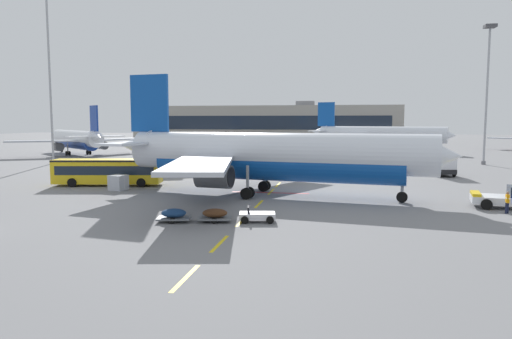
{
  "coord_description": "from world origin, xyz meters",
  "views": [
    {
      "loc": [
        25.11,
        -25.85,
        7.39
      ],
      "look_at": [
        16.73,
        20.93,
        2.48
      ],
      "focal_mm": 33.42,
      "sensor_mm": 36.0,
      "label": 1
    }
  ],
  "objects_px": {
    "airliner_far_right": "(76,139)",
    "apron_light_mast_far": "(488,78)",
    "ground_crew_worker": "(507,201)",
    "airliner_far_center": "(378,136)",
    "fuel_service_truck": "(441,163)",
    "airliner_foreground": "(270,156)",
    "uld_cargo_container": "(118,183)",
    "apron_shuttle_bus": "(108,170)",
    "catering_truck": "(172,163)",
    "baggage_train": "(215,215)",
    "apron_light_mast_near": "(49,57)"
  },
  "relations": [
    {
      "from": "airliner_far_right",
      "to": "apron_light_mast_far",
      "type": "height_order",
      "value": "apron_light_mast_far"
    },
    {
      "from": "ground_crew_worker",
      "to": "apron_light_mast_far",
      "type": "relative_size",
      "value": 0.08
    },
    {
      "from": "airliner_far_center",
      "to": "airliner_far_right",
      "type": "xyz_separation_m",
      "value": [
        -64.86,
        -20.14,
        -0.49
      ]
    },
    {
      "from": "airliner_far_right",
      "to": "fuel_service_truck",
      "type": "xyz_separation_m",
      "value": [
        69.68,
        -26.64,
        -1.69
      ]
    },
    {
      "from": "airliner_foreground",
      "to": "apron_light_mast_far",
      "type": "distance_m",
      "value": 50.64
    },
    {
      "from": "airliner_foreground",
      "to": "uld_cargo_container",
      "type": "xyz_separation_m",
      "value": [
        -16.48,
        0.85,
        -3.15
      ]
    },
    {
      "from": "apron_shuttle_bus",
      "to": "catering_truck",
      "type": "xyz_separation_m",
      "value": [
        3.28,
        11.79,
        -0.1
      ]
    },
    {
      "from": "airliner_far_center",
      "to": "apron_shuttle_bus",
      "type": "distance_m",
      "value": 73.18
    },
    {
      "from": "apron_shuttle_bus",
      "to": "fuel_service_truck",
      "type": "xyz_separation_m",
      "value": [
        39.4,
        17.67,
        -0.1
      ]
    },
    {
      "from": "apron_shuttle_bus",
      "to": "airliner_far_center",
      "type": "bearing_deg",
      "value": 61.78
    },
    {
      "from": "baggage_train",
      "to": "ground_crew_worker",
      "type": "xyz_separation_m",
      "value": [
        22.07,
        7.15,
        0.49
      ]
    },
    {
      "from": "airliner_far_center",
      "to": "apron_light_mast_near",
      "type": "bearing_deg",
      "value": -145.19
    },
    {
      "from": "airliner_far_right",
      "to": "apron_shuttle_bus",
      "type": "distance_m",
      "value": 53.69
    },
    {
      "from": "airliner_foreground",
      "to": "airliner_far_right",
      "type": "distance_m",
      "value": 69.13
    },
    {
      "from": "airliner_foreground",
      "to": "fuel_service_truck",
      "type": "bearing_deg",
      "value": 46.96
    },
    {
      "from": "fuel_service_truck",
      "to": "apron_light_mast_near",
      "type": "height_order",
      "value": "apron_light_mast_near"
    },
    {
      "from": "catering_truck",
      "to": "fuel_service_truck",
      "type": "distance_m",
      "value": 36.6
    },
    {
      "from": "airliner_foreground",
      "to": "apron_shuttle_bus",
      "type": "height_order",
      "value": "airliner_foreground"
    },
    {
      "from": "fuel_service_truck",
      "to": "baggage_train",
      "type": "relative_size",
      "value": 0.82
    },
    {
      "from": "baggage_train",
      "to": "apron_light_mast_near",
      "type": "relative_size",
      "value": 0.3
    },
    {
      "from": "ground_crew_worker",
      "to": "apron_light_mast_far",
      "type": "height_order",
      "value": "apron_light_mast_far"
    },
    {
      "from": "baggage_train",
      "to": "apron_light_mast_near",
      "type": "distance_m",
      "value": 60.08
    },
    {
      "from": "fuel_service_truck",
      "to": "uld_cargo_container",
      "type": "height_order",
      "value": "fuel_service_truck"
    },
    {
      "from": "catering_truck",
      "to": "apron_light_mast_near",
      "type": "distance_m",
      "value": 33.36
    },
    {
      "from": "airliner_far_right",
      "to": "fuel_service_truck",
      "type": "height_order",
      "value": "airliner_far_right"
    },
    {
      "from": "airliner_far_center",
      "to": "fuel_service_truck",
      "type": "xyz_separation_m",
      "value": [
        4.82,
        -46.78,
        -2.18
      ]
    },
    {
      "from": "airliner_far_right",
      "to": "catering_truck",
      "type": "relative_size",
      "value": 3.47
    },
    {
      "from": "apron_shuttle_bus",
      "to": "catering_truck",
      "type": "height_order",
      "value": "catering_truck"
    },
    {
      "from": "airliner_far_center",
      "to": "baggage_train",
      "type": "bearing_deg",
      "value": -102.14
    },
    {
      "from": "ground_crew_worker",
      "to": "uld_cargo_container",
      "type": "distance_m",
      "value": 37.01
    },
    {
      "from": "airliner_far_right",
      "to": "catering_truck",
      "type": "distance_m",
      "value": 46.76
    },
    {
      "from": "airliner_far_center",
      "to": "ground_crew_worker",
      "type": "relative_size",
      "value": 18.6
    },
    {
      "from": "catering_truck",
      "to": "ground_crew_worker",
      "type": "distance_m",
      "value": 41.82
    },
    {
      "from": "apron_light_mast_far",
      "to": "uld_cargo_container",
      "type": "bearing_deg",
      "value": -140.83
    },
    {
      "from": "apron_light_mast_far",
      "to": "catering_truck",
      "type": "bearing_deg",
      "value": -153.27
    },
    {
      "from": "ground_crew_worker",
      "to": "apron_light_mast_near",
      "type": "distance_m",
      "value": 72.84
    },
    {
      "from": "airliner_foreground",
      "to": "airliner_far_right",
      "type": "height_order",
      "value": "airliner_foreground"
    },
    {
      "from": "apron_shuttle_bus",
      "to": "ground_crew_worker",
      "type": "height_order",
      "value": "apron_shuttle_bus"
    },
    {
      "from": "airliner_foreground",
      "to": "apron_light_mast_near",
      "type": "relative_size",
      "value": 1.18
    },
    {
      "from": "airliner_foreground",
      "to": "catering_truck",
      "type": "xyz_separation_m",
      "value": [
        -15.96,
        15.71,
        -2.3
      ]
    },
    {
      "from": "baggage_train",
      "to": "uld_cargo_container",
      "type": "height_order",
      "value": "uld_cargo_container"
    },
    {
      "from": "apron_shuttle_bus",
      "to": "fuel_service_truck",
      "type": "height_order",
      "value": "fuel_service_truck"
    },
    {
      "from": "uld_cargo_container",
      "to": "apron_shuttle_bus",
      "type": "bearing_deg",
      "value": 131.86
    },
    {
      "from": "apron_shuttle_bus",
      "to": "airliner_far_right",
      "type": "bearing_deg",
      "value": 124.34
    },
    {
      "from": "airliner_far_center",
      "to": "apron_light_mast_near",
      "type": "relative_size",
      "value": 1.11
    },
    {
      "from": "apron_light_mast_far",
      "to": "fuel_service_truck",
      "type": "bearing_deg",
      "value": -120.46
    },
    {
      "from": "catering_truck",
      "to": "baggage_train",
      "type": "xyz_separation_m",
      "value": [
        13.84,
        -28.58,
        -1.12
      ]
    },
    {
      "from": "apron_light_mast_far",
      "to": "airliner_far_center",
      "type": "bearing_deg",
      "value": 117.26
    },
    {
      "from": "airliner_far_right",
      "to": "catering_truck",
      "type": "height_order",
      "value": "airliner_far_right"
    },
    {
      "from": "baggage_train",
      "to": "uld_cargo_container",
      "type": "xyz_separation_m",
      "value": [
        -14.36,
        13.72,
        0.28
      ]
    }
  ]
}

